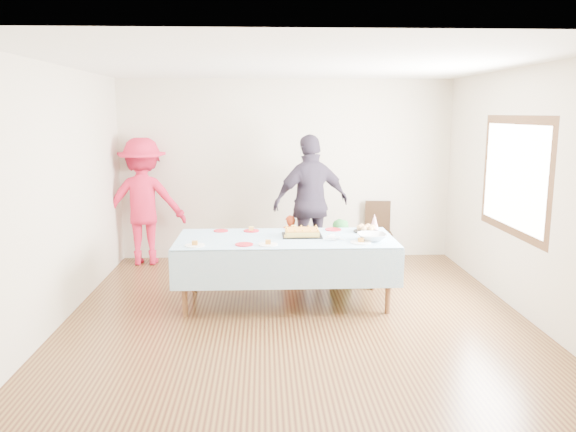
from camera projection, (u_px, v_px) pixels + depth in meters
name	position (u px, v px, depth m)	size (l,w,h in m)	color
ground	(296.00, 312.00, 6.28)	(5.00, 5.00, 0.00)	#422012
room_walls	(301.00, 154.00, 5.97)	(5.04, 5.04, 2.72)	beige
party_table	(286.00, 242.00, 6.49)	(2.50, 1.10, 0.78)	brown
birthday_cake	(302.00, 233.00, 6.57)	(0.46, 0.35, 0.08)	black
rolls_tray	(366.00, 229.00, 6.79)	(0.30, 0.30, 0.09)	black
punch_bowl	(372.00, 237.00, 6.34)	(0.33, 0.33, 0.08)	silver
party_hat	(374.00, 221.00, 6.96)	(0.11, 0.11, 0.19)	white
fork_pile	(334.00, 238.00, 6.33)	(0.24, 0.18, 0.07)	white
plate_red_far_a	(221.00, 231.00, 6.84)	(0.18, 0.18, 0.01)	red
plate_red_far_b	(251.00, 231.00, 6.83)	(0.19, 0.19, 0.01)	red
plate_red_far_c	(294.00, 229.00, 6.91)	(0.19, 0.19, 0.01)	red
plate_red_far_d	(333.00, 229.00, 6.91)	(0.20, 0.20, 0.01)	red
plate_red_near	(244.00, 244.00, 6.13)	(0.20, 0.20, 0.01)	red
plate_white_left	(195.00, 245.00, 6.08)	(0.22, 0.22, 0.01)	white
plate_white_mid	(268.00, 244.00, 6.12)	(0.22, 0.22, 0.01)	white
plate_white_right	(361.00, 242.00, 6.22)	(0.23, 0.23, 0.01)	white
dining_chair	(378.00, 227.00, 8.49)	(0.42, 0.42, 0.89)	black
toddler_left	(290.00, 243.00, 7.92)	(0.29, 0.19, 0.79)	red
toddler_mid	(340.00, 252.00, 7.22)	(0.42, 0.28, 0.87)	#256F2D
toddler_right	(366.00, 254.00, 7.35)	(0.36, 0.28, 0.75)	tan
adult_left	(144.00, 202.00, 8.19)	(1.20, 0.69, 1.85)	red
adult_right	(311.00, 203.00, 7.84)	(1.12, 0.47, 1.91)	#362C3D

